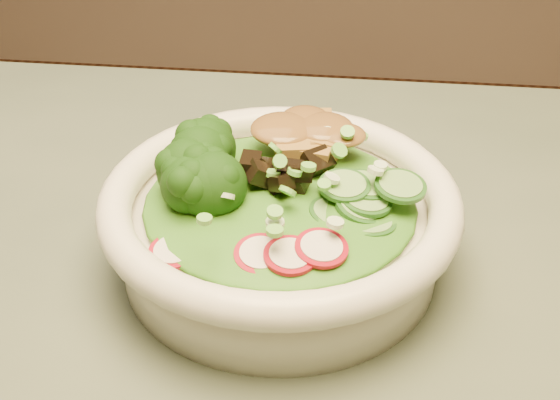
# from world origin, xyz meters

# --- Properties ---
(salad_bowl) EXTENTS (0.23, 0.23, 0.06)m
(salad_bowl) POSITION_xyz_m (0.21, 0.11, 0.78)
(salad_bowl) COLOR white
(salad_bowl) RESTS_ON dining_table
(lettuce_bed) EXTENTS (0.17, 0.17, 0.02)m
(lettuce_bed) POSITION_xyz_m (0.21, 0.11, 0.80)
(lettuce_bed) COLOR #296314
(lettuce_bed) RESTS_ON salad_bowl
(broccoli_florets) EXTENTS (0.07, 0.06, 0.04)m
(broccoli_florets) POSITION_xyz_m (0.15, 0.11, 0.82)
(broccoli_florets) COLOR black
(broccoli_florets) RESTS_ON salad_bowl
(radish_slices) EXTENTS (0.09, 0.04, 0.02)m
(radish_slices) POSITION_xyz_m (0.20, 0.05, 0.80)
(radish_slices) COLOR maroon
(radish_slices) RESTS_ON salad_bowl
(cucumber_slices) EXTENTS (0.06, 0.06, 0.03)m
(cucumber_slices) POSITION_xyz_m (0.26, 0.10, 0.81)
(cucumber_slices) COLOR #80AF61
(cucumber_slices) RESTS_ON salad_bowl
(mushroom_heap) EXTENTS (0.06, 0.06, 0.03)m
(mushroom_heap) POSITION_xyz_m (0.21, 0.12, 0.81)
(mushroom_heap) COLOR black
(mushroom_heap) RESTS_ON salad_bowl
(tofu_cubes) EXTENTS (0.08, 0.05, 0.03)m
(tofu_cubes) POSITION_xyz_m (0.21, 0.16, 0.81)
(tofu_cubes) COLOR olive
(tofu_cubes) RESTS_ON salad_bowl
(peanut_sauce) EXTENTS (0.06, 0.05, 0.01)m
(peanut_sauce) POSITION_xyz_m (0.21, 0.16, 0.82)
(peanut_sauce) COLOR brown
(peanut_sauce) RESTS_ON tofu_cubes
(scallion_garnish) EXTENTS (0.16, 0.16, 0.02)m
(scallion_garnish) POSITION_xyz_m (0.21, 0.11, 0.82)
(scallion_garnish) COLOR #69BD43
(scallion_garnish) RESTS_ON salad_bowl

